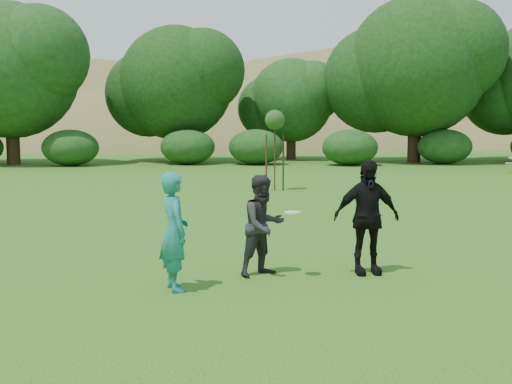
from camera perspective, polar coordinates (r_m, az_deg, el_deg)
ground at (r=9.77m, az=0.50°, el=-8.41°), size 120.00×120.00×0.00m
player_teal at (r=9.49m, az=-7.29°, el=-3.51°), size 0.63×0.75×1.75m
player_grey at (r=10.32m, az=0.66°, el=-2.99°), size 1.00×0.96×1.63m
player_black at (r=10.55m, az=9.79°, el=-2.22°), size 1.15×0.60×1.87m
frisbee at (r=10.10m, az=3.25°, el=-1.82°), size 0.27×0.27×0.03m
sapling at (r=22.64m, az=1.69°, el=6.22°), size 0.70×0.70×2.85m
hillside at (r=79.22m, az=-1.73°, el=-4.09°), size 150.00×72.00×52.00m
tree_row at (r=38.37m, az=3.81°, el=9.97°), size 53.92×10.38×9.62m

